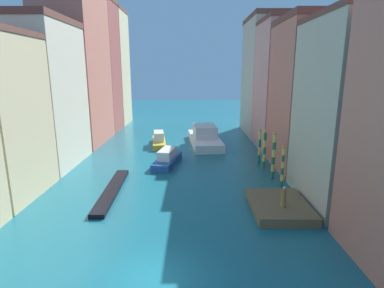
% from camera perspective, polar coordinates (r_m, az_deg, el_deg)
% --- Properties ---
extents(ground_plane, '(154.00, 154.00, 0.00)m').
position_cam_1_polar(ground_plane, '(39.59, -2.91, -1.85)').
color(ground_plane, '#196070').
extents(building_left_2, '(7.16, 10.08, 15.88)m').
position_cam_1_polar(building_left_2, '(37.61, -26.39, 8.30)').
color(building_left_2, beige).
rests_on(building_left_2, ground).
extents(building_left_3, '(7.16, 11.85, 21.44)m').
position_cam_1_polar(building_left_3, '(47.89, -20.77, 12.94)').
color(building_left_3, '#C6705B').
rests_on(building_left_3, ground).
extents(building_left_4, '(7.16, 7.16, 22.12)m').
position_cam_1_polar(building_left_4, '(56.86, -17.43, 13.47)').
color(building_left_4, '#B25147').
rests_on(building_left_4, ground).
extents(building_left_5, '(7.16, 8.35, 21.94)m').
position_cam_1_polar(building_left_5, '(64.51, -15.31, 13.43)').
color(building_left_5, beige).
rests_on(building_left_5, ground).
extents(building_right_1, '(7.16, 9.03, 14.56)m').
position_cam_1_polar(building_right_1, '(26.85, 27.98, 5.24)').
color(building_right_1, '#BCB299').
rests_on(building_right_1, ground).
extents(building_right_2, '(7.16, 9.05, 15.79)m').
position_cam_1_polar(building_right_2, '(35.08, 21.17, 8.45)').
color(building_right_2, '#C6705B').
rests_on(building_right_2, ground).
extents(building_right_3, '(7.16, 8.66, 17.03)m').
position_cam_1_polar(building_right_3, '(43.61, 16.97, 10.36)').
color(building_right_3, tan).
rests_on(building_right_3, ground).
extents(building_right_4, '(7.16, 11.84, 18.94)m').
position_cam_1_polar(building_right_4, '(53.39, 13.87, 12.02)').
color(building_right_4, '#BCB299').
rests_on(building_right_4, ground).
extents(waterfront_dock, '(4.20, 5.70, 0.67)m').
position_cam_1_polar(waterfront_dock, '(24.82, 15.80, -11.00)').
color(waterfront_dock, brown).
rests_on(waterfront_dock, ground).
extents(person_on_dock, '(0.36, 0.36, 1.56)m').
position_cam_1_polar(person_on_dock, '(23.70, 16.61, -9.44)').
color(person_on_dock, olive).
rests_on(person_on_dock, waterfront_dock).
extents(mooring_pole_0, '(0.29, 0.29, 3.89)m').
position_cam_1_polar(mooring_pole_0, '(29.04, 16.40, -3.97)').
color(mooring_pole_0, '#197247').
rests_on(mooring_pole_0, ground).
extents(mooring_pole_1, '(0.36, 0.36, 4.70)m').
position_cam_1_polar(mooring_pole_1, '(31.07, 14.84, -1.94)').
color(mooring_pole_1, '#197247').
rests_on(mooring_pole_1, ground).
extents(mooring_pole_2, '(0.33, 0.33, 4.25)m').
position_cam_1_polar(mooring_pole_2, '(34.10, 13.24, -0.91)').
color(mooring_pole_2, '#197247').
rests_on(mooring_pole_2, ground).
extents(mooring_pole_3, '(0.28, 0.28, 3.97)m').
position_cam_1_polar(mooring_pole_3, '(36.08, 12.37, -0.32)').
color(mooring_pole_3, '#197247').
rests_on(mooring_pole_3, ground).
extents(vaporetto_white, '(4.88, 11.65, 2.81)m').
position_cam_1_polar(vaporetto_white, '(44.56, 2.29, 1.24)').
color(vaporetto_white, white).
rests_on(vaporetto_white, ground).
extents(gondola_black, '(1.47, 10.25, 0.37)m').
position_cam_1_polar(gondola_black, '(28.14, -14.67, -8.31)').
color(gondola_black, black).
rests_on(gondola_black, ground).
extents(motorboat_0, '(2.61, 7.01, 2.00)m').
position_cam_1_polar(motorboat_0, '(44.23, -6.21, 0.70)').
color(motorboat_0, gold).
rests_on(motorboat_0, ground).
extents(motorboat_1, '(3.12, 6.56, 1.81)m').
position_cam_1_polar(motorboat_1, '(35.07, -4.66, -2.70)').
color(motorboat_1, '#234C93').
rests_on(motorboat_1, ground).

